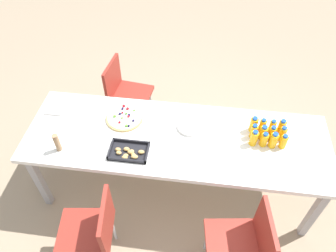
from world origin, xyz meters
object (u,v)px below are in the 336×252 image
at_px(juice_bottle_3, 254,124).
at_px(snack_tray, 129,152).
at_px(juice_bottle_8, 284,142).
at_px(juice_bottle_11, 254,138).
at_px(party_table, 177,142).
at_px(juice_bottle_10, 264,140).
at_px(chair_near_right, 124,91).
at_px(chair_far_right, 93,231).
at_px(chair_far_left, 244,243).
at_px(fruit_pizza, 125,118).
at_px(juice_bottle_0, 281,127).
at_px(juice_bottle_9, 273,140).
at_px(cardboard_tube, 57,143).
at_px(plate_stack, 189,127).
at_px(juice_bottle_5, 272,133).
at_px(juice_bottle_6, 263,133).
at_px(juice_bottle_4, 282,134).
at_px(juice_bottle_7, 254,131).
at_px(napkin_stack, 55,109).
at_px(juice_bottle_1, 272,127).
at_px(juice_bottle_2, 262,126).

distance_m(juice_bottle_3, snack_tray, 1.04).
relative_size(juice_bottle_8, juice_bottle_11, 0.91).
bearing_deg(party_table, juice_bottle_10, -179.20).
distance_m(chair_near_right, chair_far_right, 1.54).
height_order(juice_bottle_10, snack_tray, juice_bottle_10).
distance_m(chair_far_left, snack_tray, 1.08).
height_order(juice_bottle_3, fruit_pizza, juice_bottle_3).
height_order(juice_bottle_0, juice_bottle_8, juice_bottle_0).
bearing_deg(fruit_pizza, juice_bottle_0, -179.64).
xyz_separation_m(party_table, chair_far_right, (0.52, 0.76, -0.19)).
bearing_deg(juice_bottle_9, fruit_pizza, -6.61).
height_order(chair_near_right, juice_bottle_10, juice_bottle_10).
distance_m(juice_bottle_9, cardboard_tube, 1.68).
distance_m(chair_near_right, plate_stack, 1.02).
bearing_deg(juice_bottle_5, chair_near_right, -26.37).
distance_m(juice_bottle_6, juice_bottle_11, 0.10).
bearing_deg(snack_tray, juice_bottle_4, -165.80).
xyz_separation_m(juice_bottle_3, juice_bottle_6, (-0.07, 0.08, -0.00)).
xyz_separation_m(party_table, juice_bottle_8, (-0.84, -0.01, 0.13)).
xyz_separation_m(juice_bottle_3, juice_bottle_7, (0.00, 0.07, -0.01)).
xyz_separation_m(juice_bottle_8, juice_bottle_11, (0.23, -0.00, 0.01)).
bearing_deg(cardboard_tube, juice_bottle_10, -170.73).
distance_m(chair_far_left, juice_bottle_11, 0.79).
bearing_deg(napkin_stack, juice_bottle_8, 175.03).
distance_m(chair_near_right, juice_bottle_1, 1.57).
xyz_separation_m(party_table, napkin_stack, (1.10, -0.18, 0.07)).
height_order(juice_bottle_1, juice_bottle_2, juice_bottle_2).
xyz_separation_m(chair_far_right, juice_bottle_10, (-1.21, -0.77, 0.31)).
bearing_deg(snack_tray, juice_bottle_5, -164.99).
bearing_deg(juice_bottle_2, juice_bottle_6, 90.93).
height_order(juice_bottle_3, cardboard_tube, cardboard_tube).
relative_size(party_table, juice_bottle_11, 16.87).
distance_m(juice_bottle_1, juice_bottle_4, 0.10).
distance_m(juice_bottle_4, juice_bottle_10, 0.17).
bearing_deg(juice_bottle_0, party_table, 10.58).
distance_m(juice_bottle_6, juice_bottle_8, 0.17).
height_order(chair_far_left, cardboard_tube, cardboard_tube).
bearing_deg(juice_bottle_0, juice_bottle_10, 44.89).
bearing_deg(juice_bottle_8, juice_bottle_7, -18.92).
distance_m(fruit_pizza, napkin_stack, 0.63).
distance_m(juice_bottle_5, juice_bottle_6, 0.07).
bearing_deg(juice_bottle_4, juice_bottle_1, -44.00).
xyz_separation_m(chair_far_left, juice_bottle_10, (-0.12, -0.72, 0.31)).
bearing_deg(cardboard_tube, juice_bottle_4, -169.04).
bearing_deg(chair_far_right, plate_stack, -42.62).
bearing_deg(juice_bottle_5, juice_bottle_1, -95.97).
xyz_separation_m(juice_bottle_3, juice_bottle_10, (-0.08, 0.15, -0.01)).
height_order(chair_far_right, fruit_pizza, chair_far_right).
xyz_separation_m(juice_bottle_4, napkin_stack, (1.94, -0.09, -0.06)).
distance_m(juice_bottle_11, plate_stack, 0.53).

